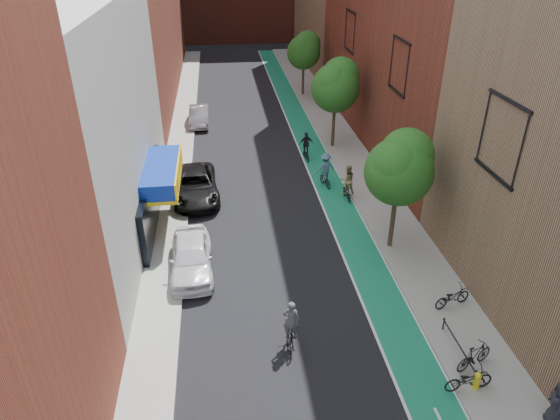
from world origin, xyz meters
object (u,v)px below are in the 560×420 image
object	(u,v)px
parked_car_white	(191,257)
pedestrian	(558,403)
cyclist_lane_far	(325,171)
parked_car_black	(195,185)
cyclist_lane_near	(347,184)
fire_hydrant	(477,380)
cyclist_lead	(291,331)
parked_car_silver	(199,116)
cyclist_lane_mid	(306,149)

from	to	relation	value
parked_car_white	pedestrian	distance (m)	15.96
parked_car_white	cyclist_lane_far	size ratio (longest dim) A/B	2.20
parked_car_white	parked_car_black	bearing A→B (deg)	87.75
parked_car_white	cyclist_lane_near	bearing A→B (deg)	32.64
fire_hydrant	cyclist_lane_far	bearing A→B (deg)	96.76
pedestrian	cyclist_lane_far	bearing A→B (deg)	-144.46
cyclist_lane_near	cyclist_lane_far	world-z (taller)	cyclist_lane_far
cyclist_lead	fire_hydrant	bearing A→B (deg)	162.45
parked_car_black	cyclist_lane_near	distance (m)	9.37
cyclist_lead	cyclist_lane_near	xyz separation A→B (m)	(5.21, 12.01, 0.29)
fire_hydrant	cyclist_lead	bearing A→B (deg)	153.66
parked_car_silver	cyclist_lane_mid	size ratio (longest dim) A/B	2.21
cyclist_lead	parked_car_white	bearing A→B (deg)	-44.98
cyclist_lane_far	parked_car_silver	bearing A→B (deg)	-70.67
pedestrian	fire_hydrant	world-z (taller)	pedestrian
cyclist_lane_near	pedestrian	world-z (taller)	cyclist_lane_near
parked_car_white	pedestrian	xyz separation A→B (m)	(12.20, -10.30, 0.20)
cyclist_lane_near	pedestrian	size ratio (longest dim) A/B	1.26
parked_car_silver	cyclist_lane_far	bearing A→B (deg)	-56.96
cyclist_lane_far	fire_hydrant	distance (m)	17.17
cyclist_lane_mid	fire_hydrant	bearing A→B (deg)	91.30
cyclist_lead	cyclist_lane_near	bearing A→B (deg)	-104.65
cyclist_lane_near	cyclist_lane_mid	size ratio (longest dim) A/B	1.07
parked_car_black	cyclist_lane_far	xyz separation A→B (m)	(8.30, 0.58, 0.24)
cyclist_lane_mid	fire_hydrant	xyz separation A→B (m)	(2.52, -21.40, -0.29)
parked_car_white	cyclist_lane_far	world-z (taller)	cyclist_lane_far
cyclist_lane_mid	pedestrian	xyz separation A→B (m)	(4.40, -23.05, 0.20)
parked_car_silver	cyclist_lane_mid	distance (m)	11.62
cyclist_lane_mid	pedestrian	distance (m)	23.47
parked_car_silver	cyclist_lane_far	world-z (taller)	cyclist_lane_far
parked_car_white	cyclist_lane_near	size ratio (longest dim) A/B	2.21
parked_car_white	cyclist_lane_mid	distance (m)	14.95
cyclist_lane_near	pedestrian	distance (m)	17.01
cyclist_lead	cyclist_lane_far	bearing A→B (deg)	-98.12
parked_car_silver	cyclist_lane_far	distance (m)	15.41
parked_car_white	cyclist_lane_near	distance (m)	11.30
parked_car_silver	parked_car_black	bearing A→B (deg)	-89.57
parked_car_white	cyclist_lane_far	bearing A→B (deg)	43.08
pedestrian	fire_hydrant	xyz separation A→B (m)	(-1.88, 1.65, -0.49)
parked_car_black	pedestrian	distance (m)	21.84
cyclist_lead	cyclist_lane_mid	distance (m)	18.68
cyclist_lead	pedestrian	xyz separation A→B (m)	(8.14, -4.75, 0.32)
parked_car_white	parked_car_silver	world-z (taller)	parked_car_white
cyclist_lane_mid	cyclist_lane_far	size ratio (longest dim) A/B	0.93
parked_car_black	cyclist_lane_near	size ratio (longest dim) A/B	2.64
parked_car_white	fire_hydrant	size ratio (longest dim) A/B	6.60
parked_car_white	parked_car_black	world-z (taller)	parked_car_white
cyclist_lane_mid	cyclist_lane_far	world-z (taller)	cyclist_lane_far
cyclist_lane_far	pedestrian	size ratio (longest dim) A/B	1.27
parked_car_silver	pedestrian	bearing A→B (deg)	-68.50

